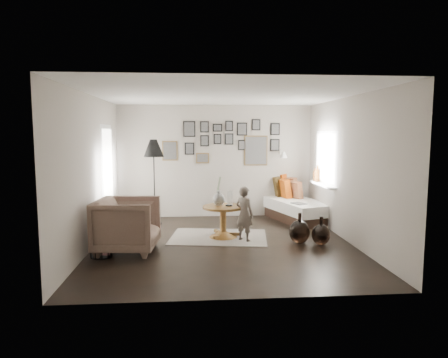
{
  "coord_description": "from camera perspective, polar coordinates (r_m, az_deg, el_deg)",
  "views": [
    {
      "loc": [
        -0.54,
        -6.89,
        1.94
      ],
      "look_at": [
        0.05,
        0.5,
        1.1
      ],
      "focal_mm": 32.0,
      "sensor_mm": 36.0,
      "label": 1
    }
  ],
  "objects": [
    {
      "name": "floor_lamp",
      "position": [
        8.58,
        -10.02,
        3.92
      ],
      "size": [
        0.43,
        0.43,
        1.82
      ],
      "rotation": [
        0.0,
        0.0,
        -0.32
      ],
      "color": "black",
      "rests_on": "ground"
    },
    {
      "name": "wall_right",
      "position": [
        7.46,
        17.43,
        1.25
      ],
      "size": [
        0.0,
        4.8,
        4.8
      ],
      "primitive_type": "plane",
      "rotation": [
        1.57,
        0.0,
        -1.57
      ],
      "color": "#A2998D",
      "rests_on": "ground"
    },
    {
      "name": "wall_front",
      "position": [
        4.56,
        2.28,
        -1.61
      ],
      "size": [
        4.5,
        0.0,
        4.5
      ],
      "primitive_type": "plane",
      "rotation": [
        -1.57,
        0.0,
        0.0
      ],
      "color": "#A2998D",
      "rests_on": "ground"
    },
    {
      "name": "armchair",
      "position": [
        6.8,
        -13.65,
        -6.39
      ],
      "size": [
        1.06,
        1.04,
        0.9
      ],
      "primitive_type": "imported",
      "rotation": [
        0.0,
        0.0,
        1.49
      ],
      "color": "brown",
      "rests_on": "ground"
    },
    {
      "name": "ground",
      "position": [
        7.17,
        -0.08,
        -9.22
      ],
      "size": [
        4.8,
        4.8,
        0.0
      ],
      "primitive_type": "plane",
      "color": "black",
      "rests_on": "ground"
    },
    {
      "name": "magazine_basket",
      "position": [
        6.7,
        -17.17,
        -8.87
      ],
      "size": [
        0.33,
        0.33,
        0.41
      ],
      "rotation": [
        0.0,
        0.0,
        -0.02
      ],
      "color": "black",
      "rests_on": "ground"
    },
    {
      "name": "magazine_on_daybed",
      "position": [
        8.64,
        10.66,
        -3.46
      ],
      "size": [
        0.34,
        0.37,
        0.02
      ],
      "primitive_type": "cube",
      "rotation": [
        0.0,
        0.0,
        0.47
      ],
      "color": "black",
      "rests_on": "daybed"
    },
    {
      "name": "wall_sconce",
      "position": [
        9.27,
        8.48,
        3.45
      ],
      "size": [
        0.18,
        0.36,
        0.16
      ],
      "color": "white",
      "rests_on": "wall_back"
    },
    {
      "name": "rug",
      "position": [
        7.6,
        -0.77,
        -8.27
      ],
      "size": [
        1.94,
        1.49,
        0.01
      ],
      "primitive_type": "cube",
      "rotation": [
        0.0,
        0.0,
        -0.14
      ],
      "color": "beige",
      "rests_on": "ground"
    },
    {
      "name": "vase",
      "position": [
        7.44,
        -0.76,
        -2.58
      ],
      "size": [
        0.22,
        0.22,
        0.55
      ],
      "color": "black",
      "rests_on": "pedestal_table"
    },
    {
      "name": "wall_left",
      "position": [
        7.12,
        -18.44,
        0.98
      ],
      "size": [
        0.0,
        4.8,
        4.8
      ],
      "primitive_type": "plane",
      "rotation": [
        1.57,
        0.0,
        1.57
      ],
      "color": "#A2998D",
      "rests_on": "ground"
    },
    {
      "name": "daybed",
      "position": [
        9.3,
        9.9,
        -3.7
      ],
      "size": [
        1.43,
        2.19,
        1.0
      ],
      "rotation": [
        0.0,
        0.0,
        0.3
      ],
      "color": "black",
      "rests_on": "ground"
    },
    {
      "name": "wall_back",
      "position": [
        9.32,
        -1.24,
        2.53
      ],
      "size": [
        4.5,
        0.0,
        4.5
      ],
      "primitive_type": "plane",
      "rotation": [
        1.57,
        0.0,
        0.0
      ],
      "color": "#A2998D",
      "rests_on": "ground"
    },
    {
      "name": "window_right",
      "position": [
        8.72,
        13.6,
        -0.35
      ],
      "size": [
        0.15,
        1.32,
        1.3
      ],
      "color": "white",
      "rests_on": "wall_right"
    },
    {
      "name": "ceiling",
      "position": [
        6.94,
        -0.08,
        11.92
      ],
      "size": [
        4.8,
        4.8,
        0.0
      ],
      "primitive_type": "plane",
      "rotation": [
        3.14,
        0.0,
        0.0
      ],
      "color": "white",
      "rests_on": "wall_back"
    },
    {
      "name": "demijohn_large",
      "position": [
        7.25,
        10.72,
        -7.43
      ],
      "size": [
        0.37,
        0.37,
        0.55
      ],
      "color": "black",
      "rests_on": "ground"
    },
    {
      "name": "armchair_cushion",
      "position": [
        6.83,
        -13.34,
        -6.05
      ],
      "size": [
        0.45,
        0.46,
        0.18
      ],
      "primitive_type": "cube",
      "rotation": [
        -0.21,
        0.0,
        -0.12
      ],
      "color": "beige",
      "rests_on": "armchair"
    },
    {
      "name": "pedestal_table",
      "position": [
        7.52,
        -0.13,
        -6.29
      ],
      "size": [
        0.77,
        0.77,
        0.6
      ],
      "rotation": [
        0.0,
        0.0,
        -0.35
      ],
      "color": "brown",
      "rests_on": "ground"
    },
    {
      "name": "candles",
      "position": [
        7.44,
        0.71,
        -2.81
      ],
      "size": [
        0.13,
        0.13,
        0.28
      ],
      "color": "black",
      "rests_on": "pedestal_table"
    },
    {
      "name": "gallery_wall",
      "position": [
        9.31,
        0.53,
        5.26
      ],
      "size": [
        2.74,
        0.03,
        1.08
      ],
      "color": "brown",
      "rests_on": "wall_back"
    },
    {
      "name": "child",
      "position": [
        7.26,
        2.92,
        -4.98
      ],
      "size": [
        0.43,
        0.43,
        1.0
      ],
      "primitive_type": "imported",
      "rotation": [
        0.0,
        0.0,
        2.36
      ],
      "color": "#62564D",
      "rests_on": "ground"
    },
    {
      "name": "door_left",
      "position": [
        8.31,
        -16.31,
        0.06
      ],
      "size": [
        0.0,
        2.14,
        2.14
      ],
      "color": "white",
      "rests_on": "wall_left"
    },
    {
      "name": "demijohn_small",
      "position": [
        7.24,
        13.67,
        -7.71
      ],
      "size": [
        0.32,
        0.32,
        0.5
      ],
      "color": "black",
      "rests_on": "ground"
    }
  ]
}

